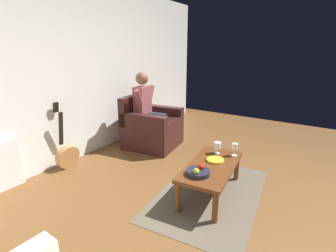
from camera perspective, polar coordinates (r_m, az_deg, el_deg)
ground_plane at (r=3.08m, az=19.24°, el=-16.50°), size 7.31×7.31×0.00m
wall_back at (r=4.12m, az=-19.05°, el=11.71°), size 6.49×0.06×2.65m
rug at (r=3.14m, az=9.56°, el=-14.91°), size 1.86×1.28×0.01m
armchair at (r=4.39m, az=-3.89°, el=-0.47°), size 0.94×0.95×0.89m
person_seated at (r=4.32m, az=-4.53°, el=4.33°), size 0.61×0.58×1.29m
coffee_table at (r=2.98m, az=9.87°, el=-9.65°), size 1.10×0.61×0.38m
guitar at (r=3.89m, az=-22.12°, el=-5.96°), size 0.34×0.23×0.96m
wine_glass_near at (r=3.20m, az=15.07°, el=-4.73°), size 0.07×0.07×0.16m
wine_glass_far at (r=3.22m, az=11.25°, el=-4.49°), size 0.09×0.09×0.15m
fruit_bowl at (r=2.70m, az=6.93°, el=-10.38°), size 0.25×0.25×0.11m
decorative_dish at (r=3.04m, az=10.77°, el=-7.68°), size 0.21×0.21×0.02m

